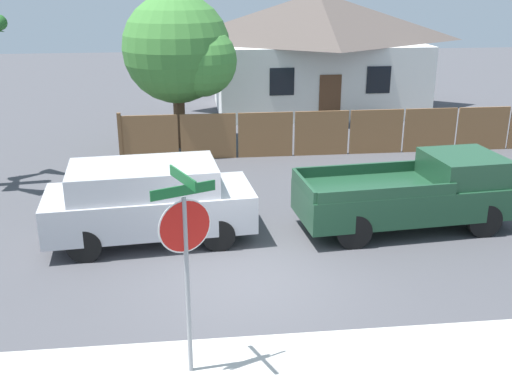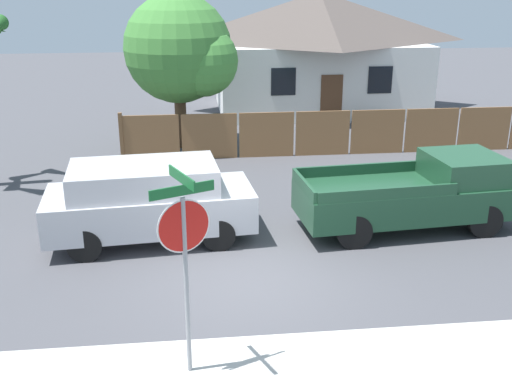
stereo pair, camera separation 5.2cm
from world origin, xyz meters
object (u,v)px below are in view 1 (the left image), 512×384
(house, at_px, (316,50))
(orange_pickup, at_px, (415,193))
(red_suv, at_px, (149,200))
(oak_tree, at_px, (182,52))
(stop_sign, at_px, (186,241))

(house, xyz_separation_m, orange_pickup, (-0.51, -13.96, -1.80))
(red_suv, bearing_deg, orange_pickup, -4.79)
(house, height_order, red_suv, house)
(house, xyz_separation_m, red_suv, (-6.75, -13.98, -1.69))
(oak_tree, bearing_deg, orange_pickup, -55.52)
(house, height_order, stop_sign, house)
(orange_pickup, height_order, stop_sign, stop_sign)
(red_suv, height_order, stop_sign, stop_sign)
(oak_tree, bearing_deg, stop_sign, -89.89)
(red_suv, relative_size, stop_sign, 1.49)
(orange_pickup, bearing_deg, red_suv, 175.21)
(house, xyz_separation_m, stop_sign, (-5.90, -18.99, -0.50))
(house, height_order, oak_tree, oak_tree)
(oak_tree, distance_m, stop_sign, 12.97)
(red_suv, bearing_deg, stop_sign, -85.34)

